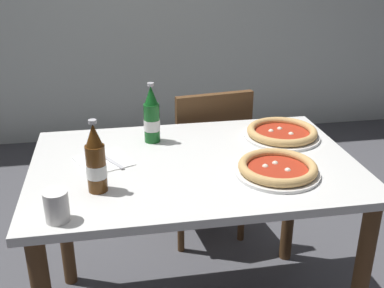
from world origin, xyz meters
TOP-DOWN VIEW (x-y plane):
  - dining_table_main at (0.00, 0.00)m, footprint 1.20×0.80m
  - chair_behind_table at (0.17, 0.61)m, footprint 0.45×0.45m
  - pizza_margherita_near at (0.27, -0.15)m, footprint 0.30×0.30m
  - pizza_marinara_far at (0.40, 0.17)m, footprint 0.32×0.32m
  - beer_bottle_left at (-0.35, -0.16)m, footprint 0.07×0.07m
  - beer_bottle_center at (-0.13, 0.22)m, footprint 0.07×0.07m
  - napkin_with_cutlery at (-0.33, 0.06)m, footprint 0.23×0.23m
  - paper_cup at (-0.47, -0.33)m, footprint 0.07×0.07m

SIDE VIEW (x-z plane):
  - chair_behind_table at x=0.17m, z-range 0.06..0.91m
  - dining_table_main at x=0.00m, z-range 0.26..1.01m
  - napkin_with_cutlery at x=-0.33m, z-range 0.75..0.76m
  - pizza_marinara_far at x=0.40m, z-range 0.75..0.79m
  - pizza_margherita_near at x=0.27m, z-range 0.75..0.79m
  - paper_cup at x=-0.47m, z-range 0.75..0.84m
  - beer_bottle_left at x=-0.35m, z-range 0.73..0.98m
  - beer_bottle_center at x=-0.13m, z-range 0.73..0.98m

